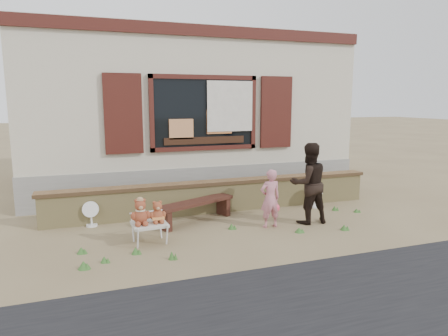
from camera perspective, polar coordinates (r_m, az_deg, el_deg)
name	(u,v)px	position (r m, az deg, el deg)	size (l,w,h in m)	color
ground	(234,225)	(7.66, 1.49, -8.11)	(80.00, 80.00, 0.00)	brown
shopfront	(179,112)	(11.61, -6.38, 7.93)	(8.04, 5.13, 4.00)	#B5AB92
brick_wall	(218,196)	(8.48, -0.89, -3.97)	(7.10, 0.36, 0.67)	tan
bench	(196,207)	(7.76, -4.03, -5.51)	(1.66, 0.99, 0.42)	#321811
folding_chair	(149,225)	(6.75, -10.60, -7.99)	(0.59, 0.53, 0.34)	beige
teddy_bear_left	(140,211)	(6.65, -11.85, -6.05)	(0.32, 0.28, 0.43)	brown
teddy_bear_right	(157,211)	(6.71, -9.49, -6.11)	(0.27, 0.23, 0.37)	brown
child	(270,199)	(7.43, 6.61, -4.36)	(0.40, 0.26, 1.09)	#D37E8E
adult	(309,183)	(7.77, 11.99, -2.15)	(0.75, 0.59, 1.55)	black
fan_left	(91,214)	(7.90, -18.45, -6.21)	(0.31, 0.21, 0.49)	white
fan_right	(315,195)	(9.04, 12.87, -3.76)	(0.36, 0.23, 0.56)	white
grass_tufts	(219,238)	(6.82, -0.77, -9.92)	(5.62, 1.59, 0.13)	#376629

